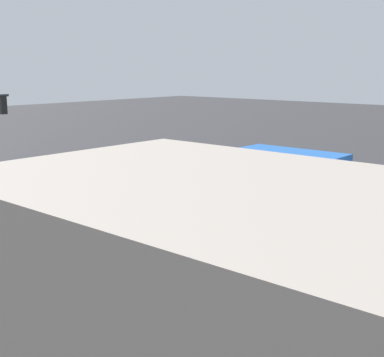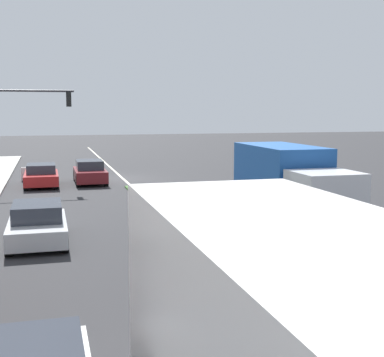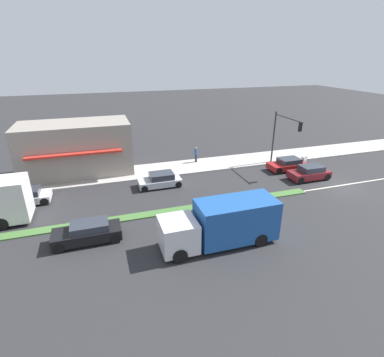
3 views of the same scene
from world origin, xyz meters
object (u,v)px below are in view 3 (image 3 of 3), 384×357
pedestrian (196,154)px  sedan_silver (160,180)px  hatchback_red (288,164)px  warning_aframe_sign (304,160)px  van_white (22,197)px  sedan_maroon (309,173)px  delivery_truck (223,223)px  suv_black (88,233)px  traffic_signal_main (282,131)px

pedestrian → sedan_silver: 7.23m
hatchback_red → sedan_silver: size_ratio=1.01×
warning_aframe_sign → van_white: 27.90m
pedestrian → hatchback_red: size_ratio=0.44×
sedan_maroon → sedan_silver: (2.80, 14.14, -0.05)m
delivery_truck → hatchback_red: 15.40m
sedan_silver → suv_black: bearing=138.7°
hatchback_red → sedan_silver: (0.00, 13.60, -0.01)m
delivery_truck → sedan_maroon: delivery_truck is taller
delivery_truck → sedan_silver: bearing=10.9°
traffic_signal_main → suv_black: (-8.32, 19.57, -3.24)m
pedestrian → warning_aframe_sign: bearing=-109.7°
pedestrian → sedan_maroon: bearing=-131.2°
sedan_maroon → suv_black: sedan_maroon is taller
sedan_maroon → hatchback_red: (2.80, 0.54, -0.04)m
warning_aframe_sign → pedestrian: bearing=70.3°
traffic_signal_main → sedan_silver: size_ratio=1.44×
delivery_truck → sedan_silver: size_ratio=1.92×
hatchback_red → van_white: (0.00, 25.07, -0.03)m
pedestrian → warning_aframe_sign: pedestrian is taller
suv_black → hatchback_red: bearing=-70.1°
warning_aframe_sign → sedan_silver: bearing=93.5°
traffic_signal_main → sedan_silver: traffic_signal_main is taller
sedan_maroon → suv_black: bearing=102.1°
traffic_signal_main → suv_black: traffic_signal_main is taller
sedan_maroon → hatchback_red: size_ratio=1.00×
traffic_signal_main → pedestrian: traffic_signal_main is taller
van_white → sedan_silver: 11.46m
sedan_maroon → suv_black: 20.95m
pedestrian → sedan_maroon: pedestrian is taller
pedestrian → warning_aframe_sign: 11.98m
sedan_maroon → hatchback_red: 2.85m
pedestrian → sedan_silver: (-5.05, 5.16, -0.41)m
sedan_maroon → traffic_signal_main: bearing=13.0°
traffic_signal_main → sedan_maroon: traffic_signal_main is taller
traffic_signal_main → warning_aframe_sign: bearing=-92.1°
pedestrian → delivery_truck: (-15.05, 3.24, 0.44)m
van_white → hatchback_red: bearing=-90.0°
warning_aframe_sign → sedan_silver: (-1.01, 16.42, 0.19)m
hatchback_red → suv_black: (-7.20, 19.94, 0.04)m
warning_aframe_sign → sedan_maroon: 4.45m
hatchback_red → van_white: 25.07m
warning_aframe_sign → sedan_maroon: sedan_maroon is taller
van_white → warning_aframe_sign: bearing=-87.9°
traffic_signal_main → warning_aframe_sign: size_ratio=6.69×
sedan_silver → traffic_signal_main: bearing=-85.1°
hatchback_red → suv_black: bearing=109.9°
sedan_maroon → sedan_silver: sedan_maroon is taller
sedan_silver → suv_black: (-7.20, 6.33, 0.05)m
pedestrian → sedan_maroon: (-7.85, -8.98, -0.36)m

